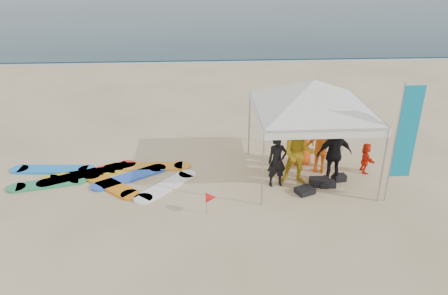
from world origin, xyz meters
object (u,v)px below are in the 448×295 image
at_px(person_orange_b, 302,138).
at_px(person_orange_a, 321,144).
at_px(person_seated, 366,158).
at_px(surfboard_spread, 103,176).
at_px(person_yellow, 298,153).
at_px(person_black_b, 334,154).
at_px(feather_flag, 406,134).
at_px(marker_pennant, 211,198).
at_px(person_black_a, 277,161).
at_px(canopy_tent, 315,80).

bearing_deg(person_orange_b, person_orange_a, 126.11).
distance_m(person_seated, surfboard_spread, 8.18).
xyz_separation_m(person_yellow, person_orange_a, (0.88, 0.71, -0.06)).
distance_m(person_black_b, feather_flag, 2.19).
xyz_separation_m(person_black_b, marker_pennant, (-3.71, -1.59, -0.40)).
bearing_deg(surfboard_spread, person_yellow, -6.54).
bearing_deg(person_yellow, surfboard_spread, -176.80).
bearing_deg(person_orange_a, marker_pennant, 52.46).
xyz_separation_m(person_black_a, person_black_b, (1.73, 0.16, 0.11)).
bearing_deg(surfboard_spread, canopy_tent, -1.81).
bearing_deg(canopy_tent, person_orange_a, 27.65).
xyz_separation_m(person_black_a, marker_pennant, (-1.98, -1.43, -0.30)).
relative_size(person_yellow, person_seated, 1.99).
distance_m(person_black_a, person_orange_a, 1.72).
height_order(person_black_b, marker_pennant, person_black_b).
bearing_deg(person_yellow, person_black_b, 12.80).
distance_m(person_black_a, feather_flag, 3.54).
height_order(person_black_a, marker_pennant, person_black_a).
relative_size(marker_pennant, surfboard_spread, 0.11).
xyz_separation_m(person_yellow, person_black_b, (1.10, 0.06, -0.08)).
distance_m(canopy_tent, feather_flag, 2.85).
bearing_deg(feather_flag, person_seated, 97.22).
bearing_deg(surfboard_spread, feather_flag, -12.47).
xyz_separation_m(feather_flag, marker_pennant, (-5.12, -0.35, -1.53)).
relative_size(person_black_b, person_orange_b, 0.99).
relative_size(person_black_a, person_seated, 1.62).
distance_m(person_black_b, marker_pennant, 4.06).
xyz_separation_m(person_yellow, feather_flag, (2.51, -1.18, 1.05)).
xyz_separation_m(person_black_a, canopy_tent, (1.06, 0.57, 2.25)).
relative_size(feather_flag, surfboard_spread, 0.62).
height_order(person_orange_a, surfboard_spread, person_orange_a).
height_order(person_orange_a, person_seated, person_orange_a).
relative_size(person_black_a, canopy_tent, 0.34).
bearing_deg(person_yellow, canopy_tent, 57.69).
relative_size(person_yellow, canopy_tent, 0.42).
relative_size(feather_flag, marker_pennant, 5.40).
bearing_deg(person_orange_b, person_black_a, 47.66).
xyz_separation_m(person_orange_b, feather_flag, (2.10, -2.44, 1.12)).
height_order(canopy_tent, feather_flag, canopy_tent).
bearing_deg(surfboard_spread, person_orange_a, 0.33).
bearing_deg(canopy_tent, feather_flag, -38.52).
height_order(person_orange_a, person_black_b, person_orange_a).
bearing_deg(marker_pennant, person_orange_a, 32.69).
relative_size(person_seated, surfboard_spread, 0.18).
distance_m(canopy_tent, marker_pennant, 4.44).
xyz_separation_m(person_yellow, canopy_tent, (0.43, 0.48, 2.07)).
bearing_deg(person_orange_b, person_seated, 155.14).
height_order(person_seated, canopy_tent, canopy_tent).
distance_m(person_black_b, person_orange_b, 1.38).
bearing_deg(marker_pennant, surfboard_spread, 146.03).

